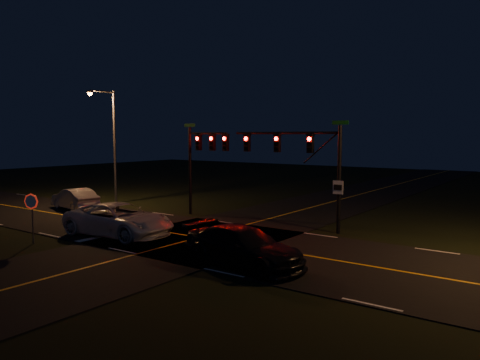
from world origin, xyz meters
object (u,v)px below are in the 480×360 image
Objects in this scene: stop_sign at (32,208)px; sedan_silver at (75,200)px; signal_mast_ne at (301,154)px; signal_mast_nw at (202,153)px; suv_dark at (244,248)px; streetlight_nw at (111,137)px; pickup_white at (119,220)px.

sedan_silver is at bearing 134.31° from stop_sign.
signal_mast_ne reaches higher than sedan_silver.
signal_mast_nw is 13.24m from suv_dark.
stop_sign is (-9.14, -11.32, -2.52)m from signal_mast_ne.
pickup_white is at bearing -37.40° from streetlight_nw.
suv_dark is at bearing -77.06° from signal_mast_ne.
suv_dark is at bearing -24.52° from streetlight_nw.
pickup_white reaches higher than suv_dark.
sedan_silver is (0.48, -3.77, -4.56)m from streetlight_nw.
signal_mast_nw is at bearing 0.05° from pickup_white.
streetlight_nw is at bearing -161.84° from sedan_silver.
signal_mast_nw is 0.96× the size of pickup_white.
signal_mast_ne is 1.49× the size of sedan_silver.
signal_mast_ne is at bearing -0.01° from signal_mast_nw.
suv_dark is (11.11, 2.75, -1.02)m from stop_sign.
suv_dark is at bearing 86.00° from sedan_silver.
signal_mast_ne is at bearing -0.49° from streetlight_nw.
signal_mast_ne is (17.14, -0.15, -0.99)m from streetlight_nw.
stop_sign is (-1.61, -11.33, -2.42)m from signal_mast_nw.
pickup_white is (0.61, -7.67, -3.38)m from signal_mast_nw.
signal_mast_ne is at bearing 51.10° from stop_sign.
suv_dark is (9.49, -8.57, -3.44)m from signal_mast_nw.
signal_mast_ne is 1.19× the size of signal_mast_nw.
suv_dark is (19.11, -8.72, -4.53)m from streetlight_nw.
signal_mast_ne is 2.93× the size of stop_sign.
stop_sign is at bearing -55.11° from streetlight_nw.
pickup_white is 1.12× the size of suv_dark.
streetlight_nw reaches higher than pickup_white.
streetlight_nw is at bearing 179.14° from signal_mast_nw.
streetlight_nw is 1.38× the size of pickup_white.
sedan_silver is (-9.13, -3.63, -3.47)m from signal_mast_nw.
suv_dark is at bearing 13.93° from stop_sign.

